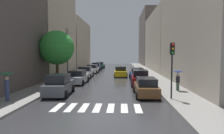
{
  "coord_description": "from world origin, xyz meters",
  "views": [
    {
      "loc": [
        1.6,
        -11.17,
        3.62
      ],
      "look_at": [
        -0.02,
        22.24,
        1.33
      ],
      "focal_mm": 31.31,
      "sensor_mm": 36.0,
      "label": 1
    }
  ],
  "objects": [
    {
      "name": "parked_car_left_nearest",
      "position": [
        -3.89,
        5.62,
        0.84
      ],
      "size": [
        2.21,
        4.4,
        1.82
      ],
      "rotation": [
        0.0,
        0.0,
        1.62
      ],
      "color": "#474C51",
      "rests_on": "ground"
    },
    {
      "name": "traffic_light_right_corner",
      "position": [
        5.45,
        3.87,
        3.29
      ],
      "size": [
        0.3,
        0.42,
        4.3
      ],
      "color": "black",
      "rests_on": "sidewalk_right"
    },
    {
      "name": "ground_plane",
      "position": [
        0.0,
        24.0,
        -0.02
      ],
      "size": [
        28.0,
        72.0,
        0.04
      ],
      "primitive_type": "cube",
      "color": "#2E2E30"
    },
    {
      "name": "parked_car_left_third",
      "position": [
        -3.96,
        18.6,
        0.78
      ],
      "size": [
        2.26,
        4.7,
        1.66
      ],
      "rotation": [
        0.0,
        0.0,
        1.6
      ],
      "color": "silver",
      "rests_on": "ground"
    },
    {
      "name": "building_left_mid",
      "position": [
        -11.0,
        21.96,
        11.84
      ],
      "size": [
        6.0,
        15.43,
        23.69
      ],
      "primitive_type": "cube",
      "color": "#B2A38C",
      "rests_on": "ground"
    },
    {
      "name": "lamp_post_left",
      "position": [
        -5.55,
        14.36,
        4.11
      ],
      "size": [
        0.6,
        0.28,
        6.85
      ],
      "color": "#595B60",
      "rests_on": "sidewalk_left"
    },
    {
      "name": "pedestrian_near_tree",
      "position": [
        6.92,
        7.39,
        1.46
      ],
      "size": [
        0.92,
        0.92,
        1.85
      ],
      "rotation": [
        0.0,
        0.0,
        6.13
      ],
      "color": "#38513D",
      "rests_on": "sidewalk_right"
    },
    {
      "name": "sidewalk_right",
      "position": [
        6.5,
        24.0,
        0.07
      ],
      "size": [
        3.0,
        72.0,
        0.15
      ],
      "primitive_type": "cube",
      "color": "gray",
      "rests_on": "ground"
    },
    {
      "name": "parked_car_left_sixth",
      "position": [
        -3.77,
        37.23,
        0.75
      ],
      "size": [
        2.2,
        4.34,
        1.59
      ],
      "rotation": [
        0.0,
        0.0,
        1.53
      ],
      "color": "#0C4C2D",
      "rests_on": "ground"
    },
    {
      "name": "street_tree_left",
      "position": [
        -6.29,
        12.38,
        4.34
      ],
      "size": [
        4.17,
        4.17,
        6.29
      ],
      "color": "#513823",
      "rests_on": "sidewalk_left"
    },
    {
      "name": "building_right_mid",
      "position": [
        11.0,
        31.96,
        6.12
      ],
      "size": [
        6.0,
        21.03,
        12.25
      ],
      "primitive_type": "cube",
      "color": "#9E9384",
      "rests_on": "ground"
    },
    {
      "name": "parked_car_right_third",
      "position": [
        3.75,
        16.27,
        0.77
      ],
      "size": [
        2.06,
        4.56,
        1.64
      ],
      "rotation": [
        0.0,
        0.0,
        1.6
      ],
      "color": "navy",
      "rests_on": "ground"
    },
    {
      "name": "building_right_far",
      "position": [
        11.0,
        52.71,
        8.41
      ],
      "size": [
        6.0,
        19.03,
        16.83
      ],
      "primitive_type": "cube",
      "color": "#564C47",
      "rests_on": "ground"
    },
    {
      "name": "parked_car_right_second",
      "position": [
        3.72,
        11.0,
        0.83
      ],
      "size": [
        2.15,
        4.18,
        1.78
      ],
      "rotation": [
        0.0,
        0.0,
        1.54
      ],
      "color": "maroon",
      "rests_on": "ground"
    },
    {
      "name": "parked_car_left_fifth",
      "position": [
        -3.95,
        31.29,
        0.78
      ],
      "size": [
        2.03,
        4.18,
        1.68
      ],
      "rotation": [
        0.0,
        0.0,
        1.56
      ],
      "color": "navy",
      "rests_on": "ground"
    },
    {
      "name": "parked_car_right_nearest",
      "position": [
        3.71,
        5.53,
        0.74
      ],
      "size": [
        2.01,
        4.15,
        1.57
      ],
      "rotation": [
        0.0,
        0.0,
        1.58
      ],
      "color": "brown",
      "rests_on": "ground"
    },
    {
      "name": "building_right_near",
      "position": [
        11.0,
        11.49,
        6.46
      ],
      "size": [
        6.0,
        19.51,
        12.91
      ],
      "primitive_type": "cube",
      "color": "#9E9384",
      "rests_on": "ground"
    },
    {
      "name": "parked_car_left_second",
      "position": [
        -3.71,
        12.31,
        0.76
      ],
      "size": [
        2.14,
        4.8,
        1.63
      ],
      "rotation": [
        0.0,
        0.0,
        1.55
      ],
      "color": "#B2B7BF",
      "rests_on": "ground"
    },
    {
      "name": "pedestrian_foreground",
      "position": [
        -6.75,
        2.55,
        1.66
      ],
      "size": [
        1.03,
        1.03,
        2.07
      ],
      "rotation": [
        0.0,
        0.0,
        1.82
      ],
      "color": "navy",
      "rests_on": "sidewalk_left"
    },
    {
      "name": "parked_car_left_fourth",
      "position": [
        -3.84,
        25.31,
        0.74
      ],
      "size": [
        2.21,
        4.28,
        1.58
      ],
      "rotation": [
        0.0,
        0.0,
        1.54
      ],
      "color": "silver",
      "rests_on": "ground"
    },
    {
      "name": "sidewalk_left",
      "position": [
        -6.5,
        24.0,
        0.07
      ],
      "size": [
        3.0,
        72.0,
        0.15
      ],
      "primitive_type": "cube",
      "color": "gray",
      "rests_on": "ground"
    },
    {
      "name": "crosswalk_stripes",
      "position": [
        0.0,
        1.61,
        0.01
      ],
      "size": [
        5.85,
        2.2,
        0.01
      ],
      "color": "silver",
      "rests_on": "ground"
    },
    {
      "name": "taxi_midroad",
      "position": [
        1.48,
        19.71,
        0.76
      ],
      "size": [
        2.07,
        4.34,
        1.81
      ],
      "rotation": [
        0.0,
        0.0,
        1.57
      ],
      "color": "yellow",
      "rests_on": "ground"
    },
    {
      "name": "building_left_far",
      "position": [
        -11.0,
        39.66,
        6.01
      ],
      "size": [
        6.0,
        18.09,
        12.01
      ],
      "primitive_type": "cube",
      "color": "#B2A38C",
      "rests_on": "ground"
    }
  ]
}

